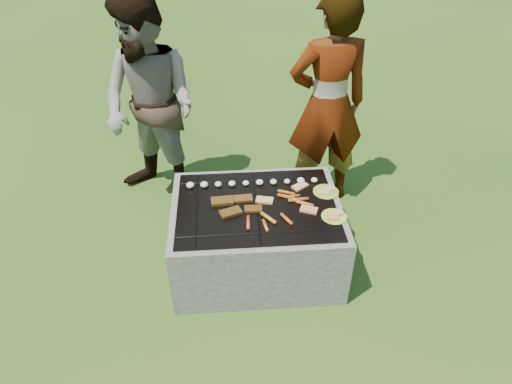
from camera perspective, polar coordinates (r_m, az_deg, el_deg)
lawn at (r=3.87m, az=0.06°, el=-8.78°), size 60.00×60.00×0.00m
fire_pit at (r=3.68m, az=0.06°, el=-5.70°), size 1.30×1.00×0.62m
mushrooms at (r=3.66m, az=-1.04°, el=1.16°), size 1.06×0.06×0.04m
pork_slabs at (r=3.45m, az=-2.78°, el=-1.60°), size 0.39×0.27×0.02m
sausages at (r=3.42m, az=3.36°, el=-1.95°), size 0.53×0.48×0.03m
bread_on_grate at (r=3.52m, az=4.32°, el=-0.80°), size 0.47×0.43×0.02m
plate_far at (r=3.64m, az=8.75°, el=0.03°), size 0.21×0.21×0.03m
plate_near at (r=3.41m, az=9.74°, el=-3.05°), size 0.23×0.23×0.03m
cook at (r=4.12m, az=8.95°, el=10.70°), size 0.76×0.54×1.96m
bystander at (r=4.18m, az=-13.02°, el=10.24°), size 1.18×1.13×1.92m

